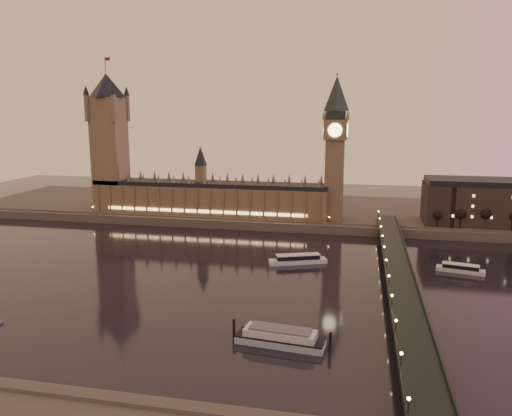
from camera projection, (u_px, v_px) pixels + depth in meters
The scene contains 12 objects.
ground at pixel (214, 275), 258.86m from camera, with size 700.00×700.00×0.00m, color black.
far_embankment at pixel (307, 211), 410.74m from camera, with size 560.00×130.00×6.00m, color #423D35.
palace_of_westminster at pixel (209, 194), 379.03m from camera, with size 180.00×26.62×52.00m.
victoria_tower at pixel (109, 135), 386.72m from camera, with size 31.68×31.68×118.00m.
big_ben at pixel (335, 140), 351.97m from camera, with size 17.68×17.68×104.00m.
westminster_bridge at pixel (398, 277), 239.33m from camera, with size 13.20×260.00×15.30m.
bare_tree_0 at pixel (435, 214), 335.75m from camera, with size 6.52×6.52×13.25m.
bare_tree_1 at pixel (461, 215), 332.47m from camera, with size 6.52×6.52×13.25m.
bare_tree_2 at pixel (487, 216), 329.18m from camera, with size 6.52×6.52×13.25m.
cruise_boat_a at pixel (298, 259), 279.18m from camera, with size 32.65×18.19×5.17m.
cruise_boat_b at pixel (461, 269), 263.77m from camera, with size 24.97×11.25×4.47m.
moored_barge at pixel (280, 337), 181.64m from camera, with size 37.36×12.44×6.88m.
Camera 1 is at (71.95, -237.67, 83.88)m, focal length 35.00 mm.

